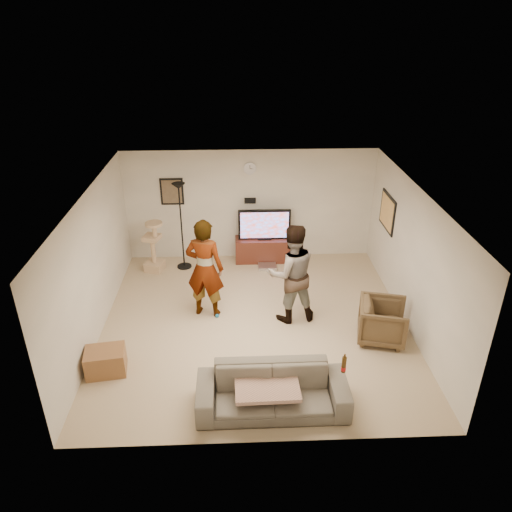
{
  "coord_description": "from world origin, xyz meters",
  "views": [
    {
      "loc": [
        -0.29,
        -7.37,
        5.14
      ],
      "look_at": [
        0.03,
        0.2,
        1.28
      ],
      "focal_mm": 34.06,
      "sensor_mm": 36.0,
      "label": 1
    }
  ],
  "objects_px": {
    "person_right": "(291,274)",
    "beer_bottle": "(344,365)",
    "tv": "(264,224)",
    "armchair": "(382,321)",
    "tv_stand": "(264,249)",
    "person_left": "(205,269)",
    "cat_tree": "(153,246)",
    "sofa": "(272,391)",
    "floor_lamp": "(181,227)",
    "side_table": "(106,361)"
  },
  "relations": [
    {
      "from": "armchair",
      "to": "person_left",
      "type": "bearing_deg",
      "value": 87.05
    },
    {
      "from": "person_right",
      "to": "sofa",
      "type": "distance_m",
      "value": 2.42
    },
    {
      "from": "floor_lamp",
      "to": "sofa",
      "type": "height_order",
      "value": "floor_lamp"
    },
    {
      "from": "person_left",
      "to": "tv_stand",
      "type": "bearing_deg",
      "value": -105.54
    },
    {
      "from": "person_left",
      "to": "sofa",
      "type": "xyz_separation_m",
      "value": [
        1.05,
        -2.49,
        -0.64
      ]
    },
    {
      "from": "tv_stand",
      "to": "cat_tree",
      "type": "height_order",
      "value": "cat_tree"
    },
    {
      "from": "floor_lamp",
      "to": "sofa",
      "type": "bearing_deg",
      "value": -69.33
    },
    {
      "from": "person_right",
      "to": "beer_bottle",
      "type": "bearing_deg",
      "value": 92.59
    },
    {
      "from": "tv_stand",
      "to": "side_table",
      "type": "distance_m",
      "value": 4.62
    },
    {
      "from": "tv_stand",
      "to": "side_table",
      "type": "relative_size",
      "value": 2.13
    },
    {
      "from": "cat_tree",
      "to": "side_table",
      "type": "height_order",
      "value": "cat_tree"
    },
    {
      "from": "sofa",
      "to": "side_table",
      "type": "distance_m",
      "value": 2.71
    },
    {
      "from": "cat_tree",
      "to": "side_table",
      "type": "xyz_separation_m",
      "value": [
        -0.28,
        -3.36,
        -0.38
      ]
    },
    {
      "from": "beer_bottle",
      "to": "tv_stand",
      "type": "bearing_deg",
      "value": 100.26
    },
    {
      "from": "person_left",
      "to": "floor_lamp",
      "type": "bearing_deg",
      "value": -58.65
    },
    {
      "from": "person_right",
      "to": "sofa",
      "type": "height_order",
      "value": "person_right"
    },
    {
      "from": "beer_bottle",
      "to": "armchair",
      "type": "bearing_deg",
      "value": 56.9
    },
    {
      "from": "person_left",
      "to": "beer_bottle",
      "type": "relative_size",
      "value": 7.66
    },
    {
      "from": "tv",
      "to": "armchair",
      "type": "height_order",
      "value": "tv"
    },
    {
      "from": "tv",
      "to": "armchair",
      "type": "xyz_separation_m",
      "value": [
        1.86,
        -3.07,
        -0.52
      ]
    },
    {
      "from": "tv",
      "to": "armchair",
      "type": "bearing_deg",
      "value": -58.79
    },
    {
      "from": "floor_lamp",
      "to": "person_left",
      "type": "distance_m",
      "value": 1.98
    },
    {
      "from": "tv",
      "to": "person_left",
      "type": "xyz_separation_m",
      "value": [
        -1.2,
        -2.14,
        0.07
      ]
    },
    {
      "from": "floor_lamp",
      "to": "person_right",
      "type": "bearing_deg",
      "value": -44.3
    },
    {
      "from": "cat_tree",
      "to": "armchair",
      "type": "distance_m",
      "value": 5.07
    },
    {
      "from": "sofa",
      "to": "cat_tree",
      "type": "bearing_deg",
      "value": 118.04
    },
    {
      "from": "person_left",
      "to": "armchair",
      "type": "relative_size",
      "value": 2.4
    },
    {
      "from": "side_table",
      "to": "person_left",
      "type": "bearing_deg",
      "value": 46.69
    },
    {
      "from": "floor_lamp",
      "to": "side_table",
      "type": "xyz_separation_m",
      "value": [
        -0.91,
        -3.48,
        -0.77
      ]
    },
    {
      "from": "tv",
      "to": "tv_stand",
      "type": "bearing_deg",
      "value": 0.0
    },
    {
      "from": "tv",
      "to": "side_table",
      "type": "height_order",
      "value": "tv"
    },
    {
      "from": "beer_bottle",
      "to": "person_right",
      "type": "bearing_deg",
      "value": 102.12
    },
    {
      "from": "tv_stand",
      "to": "cat_tree",
      "type": "bearing_deg",
      "value": -171.14
    },
    {
      "from": "person_right",
      "to": "beer_bottle",
      "type": "height_order",
      "value": "person_right"
    },
    {
      "from": "tv_stand",
      "to": "armchair",
      "type": "relative_size",
      "value": 1.63
    },
    {
      "from": "cat_tree",
      "to": "person_right",
      "type": "relative_size",
      "value": 0.62
    },
    {
      "from": "tv_stand",
      "to": "floor_lamp",
      "type": "height_order",
      "value": "floor_lamp"
    },
    {
      "from": "floor_lamp",
      "to": "sofa",
      "type": "distance_m",
      "value": 4.72
    },
    {
      "from": "cat_tree",
      "to": "beer_bottle",
      "type": "relative_size",
      "value": 4.63
    },
    {
      "from": "tv_stand",
      "to": "person_left",
      "type": "distance_m",
      "value": 2.55
    },
    {
      "from": "floor_lamp",
      "to": "side_table",
      "type": "bearing_deg",
      "value": -104.64
    },
    {
      "from": "tv_stand",
      "to": "floor_lamp",
      "type": "bearing_deg",
      "value": -171.9
    },
    {
      "from": "tv_stand",
      "to": "floor_lamp",
      "type": "distance_m",
      "value": 1.95
    },
    {
      "from": "floor_lamp",
      "to": "armchair",
      "type": "relative_size",
      "value": 2.44
    },
    {
      "from": "tv",
      "to": "beer_bottle",
      "type": "relative_size",
      "value": 4.62
    },
    {
      "from": "tv",
      "to": "cat_tree",
      "type": "distance_m",
      "value": 2.48
    },
    {
      "from": "person_left",
      "to": "sofa",
      "type": "relative_size",
      "value": 0.89
    },
    {
      "from": "beer_bottle",
      "to": "armchair",
      "type": "relative_size",
      "value": 0.31
    },
    {
      "from": "tv_stand",
      "to": "beer_bottle",
      "type": "height_order",
      "value": "beer_bottle"
    },
    {
      "from": "sofa",
      "to": "armchair",
      "type": "height_order",
      "value": "armchair"
    }
  ]
}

